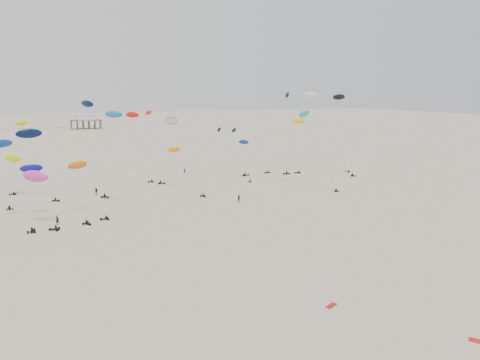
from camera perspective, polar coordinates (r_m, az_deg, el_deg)
name	(u,v)px	position (r m, az deg, el deg)	size (l,w,h in m)	color
ground_plane	(141,152)	(208.15, -12.02, 3.33)	(900.00, 900.00, 0.00)	beige
pavilion_main	(86,123)	(354.80, -18.26, 6.62)	(21.00, 13.00, 9.80)	brown
pavilion_small	(171,120)	(396.02, -8.41, 7.29)	(9.00, 7.00, 8.00)	brown
pier_fence	(6,130)	(354.71, -26.66, 5.47)	(80.20, 0.20, 1.50)	black
rig_0	(91,124)	(126.89, -17.69, 6.53)	(5.22, 16.72, 24.90)	black
rig_1	(239,145)	(142.61, -0.16, 4.31)	(3.39, 16.64, 18.77)	black
rig_2	(112,140)	(101.97, -15.38, 4.76)	(6.79, 9.56, 22.06)	black
rig_3	(182,162)	(121.89, -7.10, 2.24)	(7.04, 13.49, 15.38)	black
rig_4	(80,179)	(99.99, -18.94, 0.12)	(4.66, 10.06, 12.46)	black
rig_5	(342,115)	(153.54, 12.35, 7.73)	(4.58, 12.63, 25.68)	black
rig_7	(154,140)	(137.66, -10.49, 4.88)	(4.11, 12.07, 20.93)	black
rig_8	(313,101)	(161.66, 8.95, 9.44)	(10.21, 17.21, 27.83)	black
rig_9	(290,115)	(154.37, 6.12, 7.87)	(3.80, 11.14, 25.77)	black
rig_11	(231,150)	(146.35, -1.05, 3.67)	(8.75, 9.57, 15.70)	black
rig_12	(252,152)	(157.51, 1.48, 3.38)	(4.87, 17.17, 16.54)	black
rig_13	(136,126)	(146.75, -12.61, 6.41)	(5.14, 17.50, 22.96)	black
rig_14	(31,140)	(118.71, -24.08, 4.50)	(8.95, 4.36, 17.65)	black
rig_15	(307,120)	(125.66, 8.17, 7.21)	(9.29, 11.60, 21.97)	black
rig_16	(35,185)	(95.82, -23.73, -0.54)	(5.74, 7.13, 11.38)	black
rig_17	(37,183)	(100.65, -23.50, -0.33)	(6.81, 12.45, 14.25)	black
rig_18	(19,140)	(137.89, -25.34, 4.40)	(5.75, 13.81, 20.04)	black
rig_19	(296,132)	(152.66, 6.87, 5.85)	(10.39, 6.41, 18.06)	black
rig_20	(13,164)	(124.36, -25.99, 1.80)	(5.62, 16.52, 14.86)	black
spectator_0	(58,224)	(98.92, -21.35, -5.07)	(0.79, 0.54, 2.18)	black
spectator_1	(239,202)	(110.99, -0.10, -2.67)	(1.00, 0.58, 2.06)	black
spectator_2	(96,195)	(123.45, -17.10, -1.79)	(1.35, 0.73, 2.29)	black
spectator_3	(185,174)	(150.65, -6.75, 0.78)	(0.71, 0.49, 1.96)	black
grounded_kite_a	(480,342)	(57.02, 27.25, -17.16)	(2.20, 0.90, 0.08)	red
grounded_kite_b	(331,306)	(59.73, 11.08, -14.83)	(1.80, 0.70, 0.07)	red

